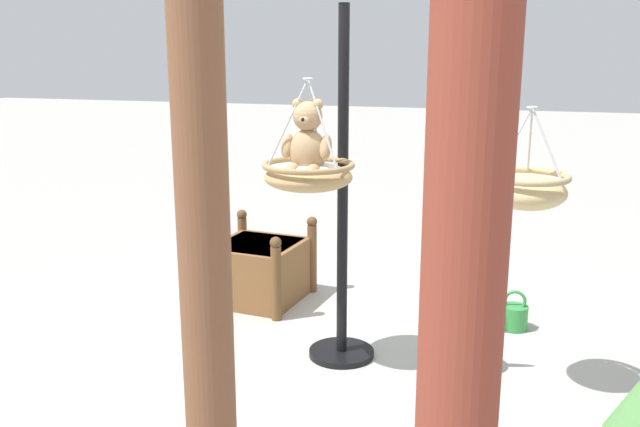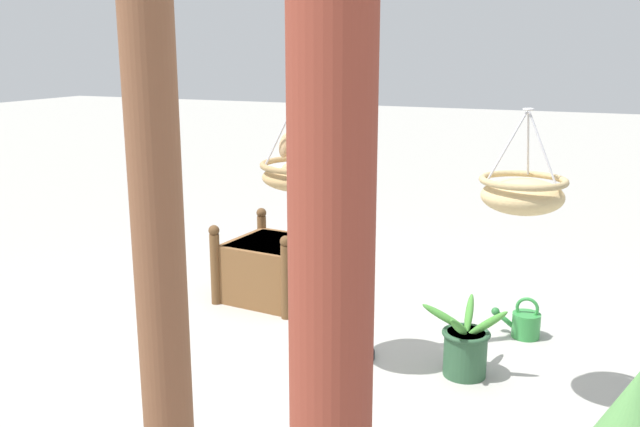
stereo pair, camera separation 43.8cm
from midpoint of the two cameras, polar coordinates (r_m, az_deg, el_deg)
name	(u,v)px [view 1 (the left image)]	position (r m, az deg, el deg)	size (l,w,h in m)	color
ground_plane	(327,353)	(4.80, -2.10, -11.54)	(40.00, 40.00, 0.00)	#ADAAA3
display_pole_central	(342,254)	(4.51, -0.92, -3.38)	(0.44, 0.44, 2.35)	black
hanging_basket_with_teddy	(308,174)	(4.20, -3.96, 3.22)	(0.57, 0.57, 0.68)	tan
teddy_bear	(307,143)	(4.15, -4.11, 5.84)	(0.32, 0.29, 0.46)	tan
hanging_basket_left_high	(526,189)	(3.96, 13.71, 1.94)	(0.47, 0.47, 0.57)	tan
greenhouse_pillar_left	(204,236)	(2.63, -14.34, -1.85)	(0.38, 0.38, 2.80)	brown
greenhouse_pillar_right	(459,373)	(1.61, 3.57, -13.24)	(0.36, 0.36, 2.72)	brown
wooden_planter_box	(258,269)	(5.72, -7.32, -4.57)	(0.82, 0.84, 0.66)	brown
potted_plant_bushy_green	(465,341)	(4.57, 9.20, -10.40)	(0.55, 0.54, 0.48)	#2D5638
watering_can	(513,316)	(5.29, 13.36, -8.26)	(0.35, 0.20, 0.30)	#338C3F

